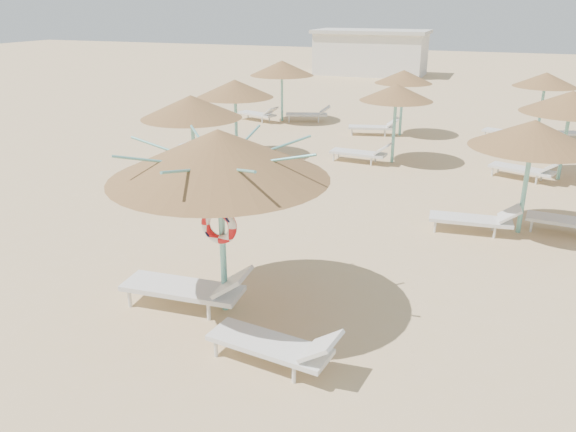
% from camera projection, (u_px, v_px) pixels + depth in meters
% --- Properties ---
extents(ground, '(120.00, 120.00, 0.00)m').
position_uv_depth(ground, '(255.00, 303.00, 10.27)').
color(ground, tan).
rests_on(ground, ground).
extents(main_palapa, '(3.65, 3.65, 3.27)m').
position_uv_depth(main_palapa, '(219.00, 155.00, 9.07)').
color(main_palapa, '#6EBFB6').
rests_on(main_palapa, ground).
extents(lounger_main_a, '(2.39, 0.86, 0.85)m').
position_uv_depth(lounger_main_a, '(190.00, 288.00, 9.99)').
color(lounger_main_a, silver).
rests_on(lounger_main_a, ground).
extents(lounger_main_b, '(2.13, 0.87, 0.75)m').
position_uv_depth(lounger_main_b, '(277.00, 345.00, 8.40)').
color(lounger_main_b, silver).
rests_on(lounger_main_b, ground).
extents(palapa_field, '(20.59, 13.40, 2.73)m').
position_uv_depth(palapa_field, '(426.00, 98.00, 17.80)').
color(palapa_field, '#6EBFB6').
rests_on(palapa_field, ground).
extents(service_hut, '(8.40, 4.40, 3.25)m').
position_uv_depth(service_hut, '(371.00, 52.00, 42.24)').
color(service_hut, silver).
rests_on(service_hut, ground).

